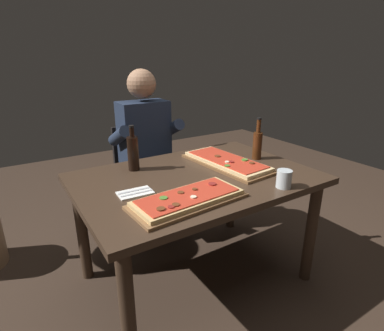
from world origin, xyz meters
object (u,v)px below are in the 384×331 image
dining_table (196,190)px  tumbler_near_camera (284,179)px  pizza_rectangular_front (188,199)px  seated_diner (147,146)px  diner_chair (143,172)px  oil_bottle_amber (257,144)px  wine_bottle_dark (133,152)px  pizza_rectangular_left (227,162)px

dining_table → tumbler_near_camera: (0.31, -0.40, 0.14)m
pizza_rectangular_front → seated_diner: size_ratio=0.45×
tumbler_near_camera → diner_chair: (-0.30, 1.25, -0.30)m
tumbler_near_camera → pizza_rectangular_front: bearing=167.4°
oil_bottle_amber → tumbler_near_camera: 0.50m
dining_table → wine_bottle_dark: (-0.28, 0.30, 0.21)m
pizza_rectangular_front → diner_chair: size_ratio=0.69×
seated_diner → tumbler_near_camera: bearing=-75.3°
dining_table → wine_bottle_dark: 0.46m
pizza_rectangular_front → pizza_rectangular_left: (0.51, 0.34, 0.00)m
oil_bottle_amber → pizza_rectangular_front: bearing=-156.9°
pizza_rectangular_left → wine_bottle_dark: (-0.55, 0.24, 0.09)m
tumbler_near_camera → seated_diner: seated_diner is taller
dining_table → seated_diner: bearing=89.1°
wine_bottle_dark → oil_bottle_amber: (0.81, -0.25, -0.01)m
wine_bottle_dark → oil_bottle_amber: bearing=-17.3°
seated_diner → diner_chair: bearing=90.0°
pizza_rectangular_front → wine_bottle_dark: 0.58m
pizza_rectangular_left → tumbler_near_camera: size_ratio=6.66×
pizza_rectangular_front → dining_table: bearing=50.4°
dining_table → pizza_rectangular_front: bearing=-129.6°
pizza_rectangular_left → diner_chair: diner_chair is taller
tumbler_near_camera → diner_chair: size_ratio=0.11×
pizza_rectangular_left → diner_chair: size_ratio=0.76×
oil_bottle_amber → tumbler_near_camera: oil_bottle_amber is taller
dining_table → tumbler_near_camera: bearing=-52.3°
pizza_rectangular_front → wine_bottle_dark: bearing=94.6°
diner_chair → pizza_rectangular_front: bearing=-102.1°
pizza_rectangular_front → wine_bottle_dark: wine_bottle_dark is taller
wine_bottle_dark → oil_bottle_amber: size_ratio=0.99×
oil_bottle_amber → diner_chair: (-0.52, 0.81, -0.36)m
oil_bottle_amber → seated_diner: 0.87m
pizza_rectangular_front → wine_bottle_dark: size_ratio=2.10×
dining_table → oil_bottle_amber: 0.57m
pizza_rectangular_front → diner_chair: bearing=77.9°
diner_chair → oil_bottle_amber: bearing=-57.4°
tumbler_near_camera → pizza_rectangular_left: bearing=94.3°
tumbler_near_camera → diner_chair: bearing=103.3°
dining_table → tumbler_near_camera: size_ratio=14.12×
dining_table → oil_bottle_amber: oil_bottle_amber is taller
oil_bottle_amber → seated_diner: size_ratio=0.22×
wine_bottle_dark → seated_diner: (0.29, 0.44, -0.11)m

